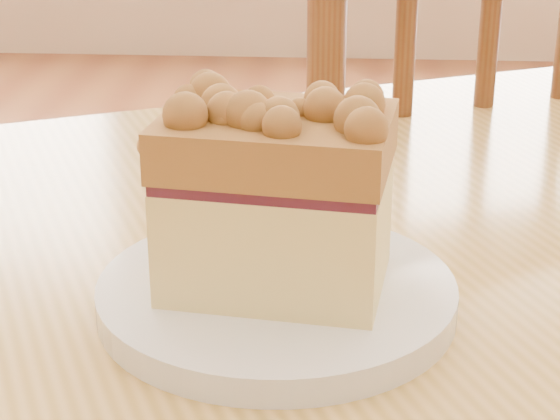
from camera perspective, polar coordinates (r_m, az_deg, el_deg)
name	(u,v)px	position (r m, az deg, el deg)	size (l,w,h in m)	color
cafe_table_main	(286,391)	(0.71, 0.34, -10.61)	(1.30, 1.12, 0.75)	tan
cafe_chair_main	(402,280)	(1.23, 7.23, -4.14)	(0.57, 0.57, 0.95)	brown
plate	(277,296)	(0.58, -0.20, -5.10)	(0.21, 0.21, 0.02)	white
cake_slice	(273,190)	(0.55, -0.41, 1.22)	(0.15, 0.11, 0.12)	#EDD486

